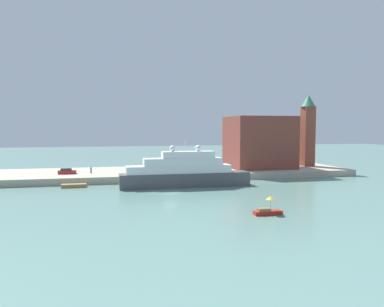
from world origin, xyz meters
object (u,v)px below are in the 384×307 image
(work_barge, at_px, (74,186))
(parked_car, at_px, (67,171))
(small_motorboat, at_px, (268,210))
(mooring_bollard, at_px, (165,173))
(large_yacht, at_px, (184,173))
(bell_tower, at_px, (308,128))
(harbor_building, at_px, (259,142))
(person_figure, at_px, (91,170))

(work_barge, bearing_deg, parked_car, 102.36)
(small_motorboat, xyz_separation_m, mooring_bollard, (-10.00, 38.33, 1.32))
(large_yacht, height_order, bell_tower, bell_tower)
(harbor_building, xyz_separation_m, person_figure, (-47.68, -3.26, -6.68))
(small_motorboat, distance_m, parked_car, 57.23)
(large_yacht, relative_size, mooring_bollard, 34.93)
(work_barge, bearing_deg, small_motorboat, -47.80)
(bell_tower, relative_size, mooring_bollard, 25.55)
(small_motorboat, xyz_separation_m, bell_tower, (35.80, 50.33, 12.65))
(mooring_bollard, bearing_deg, large_yacht, -70.31)
(large_yacht, bearing_deg, mooring_bollard, 109.69)
(work_barge, xyz_separation_m, person_figure, (3.31, 12.05, 2.12))
(harbor_building, distance_m, parked_car, 54.12)
(harbor_building, distance_m, bell_tower, 16.61)
(mooring_bollard, bearing_deg, work_barge, -169.63)
(small_motorboat, bearing_deg, mooring_bollard, 104.63)
(bell_tower, bearing_deg, work_barge, -166.67)
(large_yacht, relative_size, harbor_building, 1.68)
(harbor_building, bearing_deg, bell_tower, 2.05)
(parked_car, distance_m, person_figure, 5.89)
(work_barge, bearing_deg, person_figure, 74.63)
(work_barge, bearing_deg, harbor_building, 16.71)
(work_barge, bearing_deg, large_yacht, -10.76)
(person_figure, bearing_deg, work_barge, -105.37)
(small_motorboat, distance_m, person_figure, 54.27)
(small_motorboat, xyz_separation_m, parked_car, (-33.80, 46.15, 1.52))
(bell_tower, height_order, person_figure, bell_tower)
(small_motorboat, bearing_deg, work_barge, 132.20)
(large_yacht, distance_m, bell_tower, 48.52)
(harbor_building, bearing_deg, work_barge, -163.29)
(mooring_bollard, bearing_deg, harbor_building, 21.00)
(parked_car, bearing_deg, person_figure, 3.38)
(bell_tower, bearing_deg, small_motorboat, -125.43)
(large_yacht, xyz_separation_m, harbor_building, (26.72, 19.93, 5.96))
(person_figure, height_order, mooring_bollard, person_figure)
(small_motorboat, height_order, parked_car, parked_car)
(large_yacht, xyz_separation_m, mooring_bollard, (-3.04, 8.50, -1.10))
(person_figure, bearing_deg, mooring_bollard, -24.51)
(large_yacht, relative_size, parked_car, 6.71)
(small_motorboat, bearing_deg, bell_tower, 54.57)
(large_yacht, height_order, parked_car, large_yacht)
(large_yacht, distance_m, mooring_bollard, 9.09)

